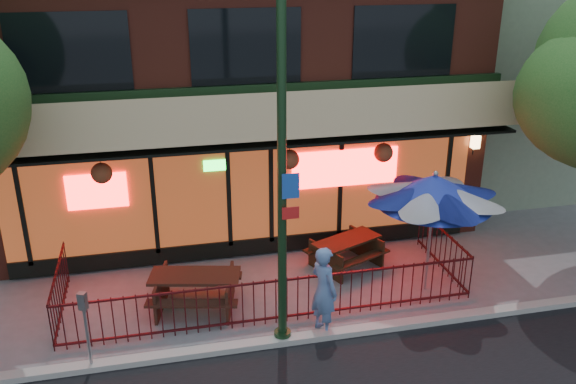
# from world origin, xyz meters

# --- Properties ---
(ground) EXTENTS (80.00, 80.00, 0.00)m
(ground) POSITION_xyz_m (0.00, 0.00, 0.00)
(ground) COLOR gray
(ground) RESTS_ON ground
(curb) EXTENTS (80.00, 0.25, 0.12)m
(curb) POSITION_xyz_m (0.00, -0.50, 0.06)
(curb) COLOR #999993
(curb) RESTS_ON ground
(restaurant_building) EXTENTS (12.96, 9.49, 8.05)m
(restaurant_building) POSITION_xyz_m (0.00, 7.11, 4.13)
(restaurant_building) COLOR maroon
(restaurant_building) RESTS_ON ground
(neighbor_building) EXTENTS (6.00, 7.00, 6.00)m
(neighbor_building) POSITION_xyz_m (9.00, 7.70, 3.00)
(neighbor_building) COLOR gray
(neighbor_building) RESTS_ON ground
(patio_fence) EXTENTS (8.44, 2.62, 1.00)m
(patio_fence) POSITION_xyz_m (0.00, 0.50, 0.63)
(patio_fence) COLOR #3C0D10
(patio_fence) RESTS_ON ground
(street_light) EXTENTS (0.43, 0.32, 7.00)m
(street_light) POSITION_xyz_m (0.00, -0.40, 3.15)
(street_light) COLOR #163119
(street_light) RESTS_ON ground
(picnic_table_left) EXTENTS (2.09, 1.77, 0.78)m
(picnic_table_left) POSITION_xyz_m (-1.50, 1.11, 0.51)
(picnic_table_left) COLOR #391E14
(picnic_table_left) RESTS_ON ground
(picnic_table_right) EXTENTS (1.99, 1.80, 0.70)m
(picnic_table_right) POSITION_xyz_m (2.08, 2.13, 0.46)
(picnic_table_right) COLOR black
(picnic_table_right) RESTS_ON ground
(patio_umbrella) EXTENTS (2.41, 2.41, 2.75)m
(patio_umbrella) POSITION_xyz_m (3.45, 0.76, 2.35)
(patio_umbrella) COLOR gray
(patio_umbrella) RESTS_ON ground
(pedestrian) EXTENTS (0.67, 0.78, 1.81)m
(pedestrian) POSITION_xyz_m (0.84, -0.25, 0.90)
(pedestrian) COLOR #5372A6
(pedestrian) RESTS_ON ground
(parking_meter_near) EXTENTS (0.17, 0.16, 1.55)m
(parking_meter_near) POSITION_xyz_m (-3.49, -0.48, 1.05)
(parking_meter_near) COLOR #979B9F
(parking_meter_near) RESTS_ON ground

